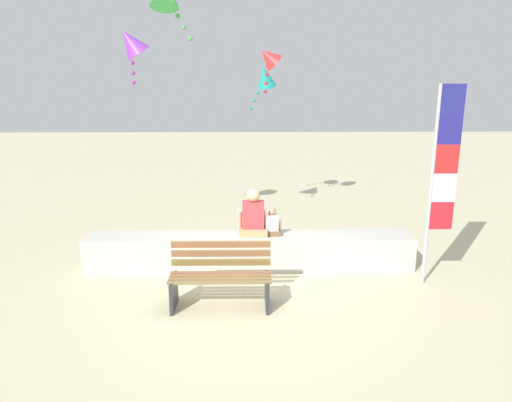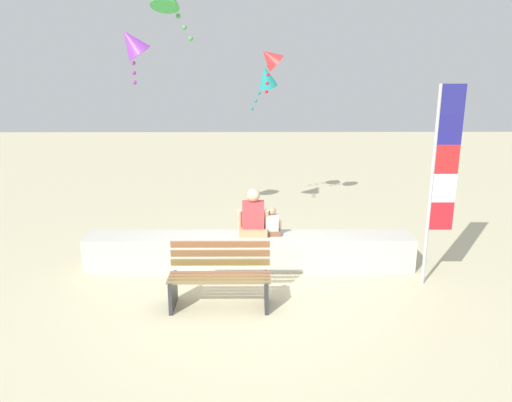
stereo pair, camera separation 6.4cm
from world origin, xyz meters
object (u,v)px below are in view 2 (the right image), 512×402
(person_child, at_px, (272,224))
(flag_banner, at_px, (441,171))
(person_adult, at_px, (253,217))
(kite_purple, at_px, (132,43))
(kite_red, at_px, (270,58))
(kite_teal, at_px, (266,77))
(park_bench, at_px, (220,278))

(person_child, bearing_deg, flag_banner, -16.94)
(person_child, bearing_deg, person_adult, -179.93)
(person_adult, bearing_deg, kite_purple, 145.72)
(person_child, bearing_deg, kite_red, 89.29)
(person_adult, distance_m, kite_red, 3.82)
(person_adult, distance_m, kite_teal, 4.07)
(park_bench, bearing_deg, kite_teal, 80.82)
(flag_banner, height_order, kite_purple, kite_purple)
(person_child, xyz_separation_m, kite_red, (0.03, 2.74, 2.76))
(park_bench, relative_size, flag_banner, 0.47)
(kite_purple, bearing_deg, person_adult, -34.28)
(person_child, distance_m, kite_purple, 4.19)
(flag_banner, bearing_deg, kite_teal, 121.04)
(kite_purple, bearing_deg, kite_red, 25.80)
(person_child, distance_m, kite_teal, 4.13)
(kite_red, bearing_deg, kite_teal, 94.33)
(person_child, xyz_separation_m, kite_teal, (-0.02, 3.39, 2.35))
(flag_banner, bearing_deg, kite_purple, 155.69)
(person_adult, height_order, flag_banner, flag_banner)
(park_bench, relative_size, kite_teal, 1.38)
(kite_teal, bearing_deg, flag_banner, -58.96)
(park_bench, distance_m, kite_teal, 5.59)
(person_adult, height_order, kite_teal, kite_teal)
(flag_banner, distance_m, kite_red, 4.59)
(person_adult, bearing_deg, kite_teal, 84.95)
(person_child, relative_size, kite_teal, 0.47)
(person_child, bearing_deg, kite_purple, 149.19)
(person_adult, relative_size, person_child, 1.65)
(kite_red, distance_m, kite_purple, 2.85)
(flag_banner, bearing_deg, person_child, 163.06)
(person_child, relative_size, flag_banner, 0.16)
(flag_banner, height_order, kite_teal, kite_teal)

